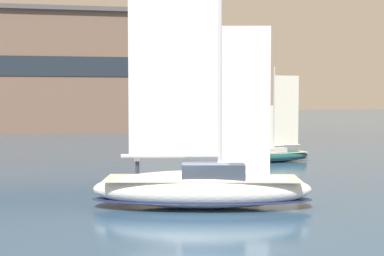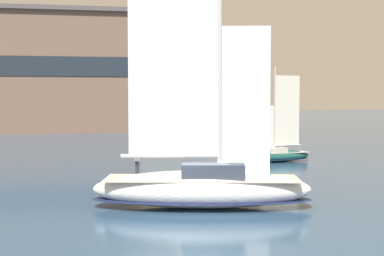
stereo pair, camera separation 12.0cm
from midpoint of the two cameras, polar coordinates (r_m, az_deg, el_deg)
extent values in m
plane|color=#2D4C6B|center=(28.74, 0.95, -8.47)|extent=(400.00, 400.00, 0.00)
cube|color=brown|center=(95.48, -15.55, 5.52)|extent=(31.54, 16.91, 19.41)
cube|color=#1E2833|center=(87.03, -16.08, 6.38)|extent=(28.39, 0.10, 3.11)
cube|color=#514C4C|center=(96.40, -15.65, 11.50)|extent=(32.74, 18.11, 0.70)
ellipsoid|color=white|center=(28.55, 0.96, -6.53)|extent=(12.04, 5.45, 1.98)
ellipsoid|color=#19234C|center=(28.65, 0.96, -7.60)|extent=(12.16, 5.50, 0.24)
cube|color=beige|center=(28.46, 0.96, -5.39)|extent=(10.57, 4.66, 0.06)
cube|color=#333D4C|center=(28.41, 2.14, -4.52)|extent=(3.63, 2.87, 0.81)
cylinder|color=silver|center=(28.30, 2.88, 9.37)|extent=(0.23, 0.23, 14.53)
cylinder|color=silver|center=(28.35, -2.45, -3.00)|extent=(5.17, 1.21, 0.20)
cube|color=white|center=(28.31, -2.06, 9.07)|extent=(4.73, 0.96, 11.92)
cube|color=white|center=(28.23, 5.66, 2.72)|extent=(2.51, 0.52, 7.99)
cylinder|color=#232838|center=(28.99, -5.97, -4.34)|extent=(0.23, 0.23, 0.85)
cylinder|color=silver|center=(28.90, -5.98, -2.87)|extent=(0.40, 0.40, 0.65)
sphere|color=tan|center=(28.86, -5.99, -1.99)|extent=(0.24, 0.24, 0.24)
ellipsoid|color=#194C47|center=(49.07, 9.14, -2.97)|extent=(6.38, 2.92, 1.05)
ellipsoid|color=#19234C|center=(49.10, 9.14, -3.30)|extent=(6.45, 2.95, 0.13)
cube|color=#BCB7A8|center=(49.04, 9.14, -2.60)|extent=(5.60, 2.50, 0.06)
cube|color=beige|center=(48.86, 8.83, -2.33)|extent=(1.93, 1.53, 0.43)
cylinder|color=silver|center=(48.54, 8.68, 1.94)|extent=(0.12, 0.12, 7.70)
cylinder|color=silver|center=(49.44, 10.04, -1.81)|extent=(2.74, 0.66, 0.10)
cube|color=silver|center=(49.20, 9.97, 1.85)|extent=(2.51, 0.54, 6.32)
cube|color=silver|center=(48.22, 7.87, -0.13)|extent=(1.33, 0.29, 4.24)
camera|label=1|loc=(0.06, -90.11, -0.01)|focal=50.00mm
camera|label=2|loc=(0.06, 89.89, 0.01)|focal=50.00mm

